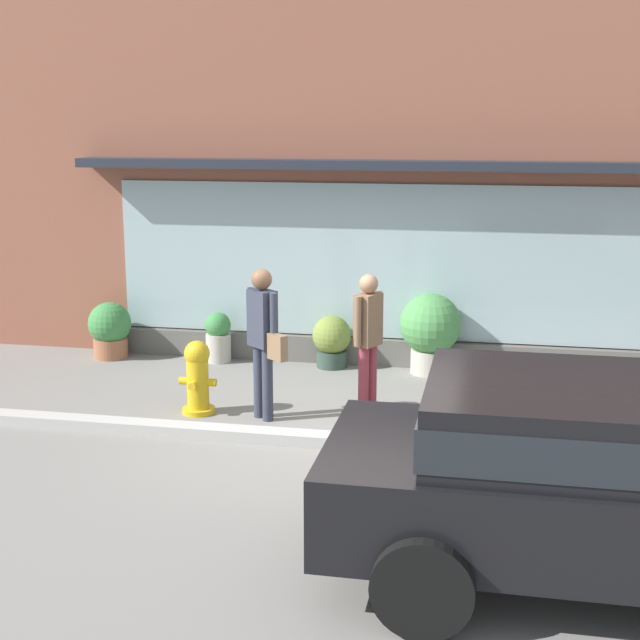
{
  "coord_description": "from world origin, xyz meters",
  "views": [
    {
      "loc": [
        1.55,
        -8.7,
        3.26
      ],
      "look_at": [
        -0.42,
        1.2,
        0.99
      ],
      "focal_mm": 50.27,
      "sensor_mm": 36.0,
      "label": 1
    }
  ],
  "objects_px": {
    "potted_plant_near_hydrant": "(332,340)",
    "potted_plant_doorstep": "(218,337)",
    "pedestrian_with_handbag": "(264,333)",
    "pedestrian_passerby": "(368,333)",
    "potted_plant_window_center": "(110,329)",
    "fire_hydrant": "(198,377)",
    "potted_plant_trailing_edge": "(430,329)",
    "parked_car_black": "(606,472)"
  },
  "relations": [
    {
      "from": "potted_plant_near_hydrant",
      "to": "potted_plant_doorstep",
      "type": "distance_m",
      "value": 1.58
    },
    {
      "from": "pedestrian_with_handbag",
      "to": "pedestrian_passerby",
      "type": "distance_m",
      "value": 1.18
    },
    {
      "from": "pedestrian_with_handbag",
      "to": "potted_plant_window_center",
      "type": "relative_size",
      "value": 2.15
    },
    {
      "from": "fire_hydrant",
      "to": "potted_plant_doorstep",
      "type": "bearing_deg",
      "value": 101.64
    },
    {
      "from": "fire_hydrant",
      "to": "potted_plant_trailing_edge",
      "type": "xyz_separation_m",
      "value": [
        2.45,
        2.16,
        0.17
      ]
    },
    {
      "from": "pedestrian_with_handbag",
      "to": "potted_plant_near_hydrant",
      "type": "xyz_separation_m",
      "value": [
        0.34,
        2.26,
        -0.61
      ]
    },
    {
      "from": "pedestrian_passerby",
      "to": "potted_plant_trailing_edge",
      "type": "distance_m",
      "value": 1.88
    },
    {
      "from": "fire_hydrant",
      "to": "parked_car_black",
      "type": "height_order",
      "value": "parked_car_black"
    },
    {
      "from": "parked_car_black",
      "to": "potted_plant_doorstep",
      "type": "height_order",
      "value": "parked_car_black"
    },
    {
      "from": "potted_plant_near_hydrant",
      "to": "potted_plant_trailing_edge",
      "type": "distance_m",
      "value": 1.33
    },
    {
      "from": "pedestrian_with_handbag",
      "to": "parked_car_black",
      "type": "distance_m",
      "value": 4.47
    },
    {
      "from": "potted_plant_doorstep",
      "to": "potted_plant_trailing_edge",
      "type": "height_order",
      "value": "potted_plant_trailing_edge"
    },
    {
      "from": "fire_hydrant",
      "to": "pedestrian_with_handbag",
      "type": "height_order",
      "value": "pedestrian_with_handbag"
    },
    {
      "from": "potted_plant_doorstep",
      "to": "potted_plant_window_center",
      "type": "distance_m",
      "value": 1.55
    },
    {
      "from": "pedestrian_with_handbag",
      "to": "potted_plant_window_center",
      "type": "height_order",
      "value": "pedestrian_with_handbag"
    },
    {
      "from": "potted_plant_doorstep",
      "to": "parked_car_black",
      "type": "bearing_deg",
      "value": -49.47
    },
    {
      "from": "fire_hydrant",
      "to": "potted_plant_trailing_edge",
      "type": "height_order",
      "value": "potted_plant_trailing_edge"
    },
    {
      "from": "parked_car_black",
      "to": "fire_hydrant",
      "type": "bearing_deg",
      "value": 142.41
    },
    {
      "from": "fire_hydrant",
      "to": "potted_plant_doorstep",
      "type": "height_order",
      "value": "fire_hydrant"
    },
    {
      "from": "pedestrian_with_handbag",
      "to": "potted_plant_doorstep",
      "type": "bearing_deg",
      "value": 157.81
    },
    {
      "from": "potted_plant_near_hydrant",
      "to": "potted_plant_doorstep",
      "type": "bearing_deg",
      "value": -179.02
    },
    {
      "from": "parked_car_black",
      "to": "potted_plant_trailing_edge",
      "type": "distance_m",
      "value": 5.52
    },
    {
      "from": "fire_hydrant",
      "to": "pedestrian_with_handbag",
      "type": "bearing_deg",
      "value": -4.89
    },
    {
      "from": "fire_hydrant",
      "to": "pedestrian_passerby",
      "type": "distance_m",
      "value": 1.98
    },
    {
      "from": "parked_car_black",
      "to": "potted_plant_near_hydrant",
      "type": "bearing_deg",
      "value": 118.78
    },
    {
      "from": "pedestrian_with_handbag",
      "to": "potted_plant_near_hydrant",
      "type": "bearing_deg",
      "value": 120.24
    },
    {
      "from": "parked_car_black",
      "to": "potted_plant_window_center",
      "type": "relative_size",
      "value": 5.22
    },
    {
      "from": "potted_plant_doorstep",
      "to": "pedestrian_passerby",
      "type": "bearing_deg",
      "value": -37.18
    },
    {
      "from": "fire_hydrant",
      "to": "pedestrian_passerby",
      "type": "xyz_separation_m",
      "value": [
        1.88,
        0.4,
        0.5
      ]
    },
    {
      "from": "potted_plant_trailing_edge",
      "to": "potted_plant_doorstep",
      "type": "bearing_deg",
      "value": 179.92
    },
    {
      "from": "fire_hydrant",
      "to": "potted_plant_doorstep",
      "type": "xyz_separation_m",
      "value": [
        -0.45,
        2.17,
        -0.07
      ]
    },
    {
      "from": "potted_plant_window_center",
      "to": "potted_plant_trailing_edge",
      "type": "bearing_deg",
      "value": 1.13
    },
    {
      "from": "parked_car_black",
      "to": "potted_plant_doorstep",
      "type": "xyz_separation_m",
      "value": [
        -4.51,
        5.28,
        -0.51
      ]
    },
    {
      "from": "parked_car_black",
      "to": "potted_plant_trailing_edge",
      "type": "xyz_separation_m",
      "value": [
        -1.62,
        5.27,
        -0.27
      ]
    },
    {
      "from": "pedestrian_with_handbag",
      "to": "potted_plant_trailing_edge",
      "type": "height_order",
      "value": "pedestrian_with_handbag"
    },
    {
      "from": "pedestrian_with_handbag",
      "to": "potted_plant_doorstep",
      "type": "xyz_separation_m",
      "value": [
        -1.24,
        2.23,
        -0.63
      ]
    },
    {
      "from": "fire_hydrant",
      "to": "pedestrian_with_handbag",
      "type": "distance_m",
      "value": 0.97
    },
    {
      "from": "fire_hydrant",
      "to": "potted_plant_near_hydrant",
      "type": "relative_size",
      "value": 1.2
    },
    {
      "from": "potted_plant_window_center",
      "to": "potted_plant_trailing_edge",
      "type": "distance_m",
      "value": 4.44
    },
    {
      "from": "potted_plant_near_hydrant",
      "to": "parked_car_black",
      "type": "bearing_deg",
      "value": -61.05
    },
    {
      "from": "pedestrian_passerby",
      "to": "potted_plant_trailing_edge",
      "type": "bearing_deg",
      "value": 8.73
    },
    {
      "from": "potted_plant_doorstep",
      "to": "potted_plant_trailing_edge",
      "type": "bearing_deg",
      "value": -0.08
    }
  ]
}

